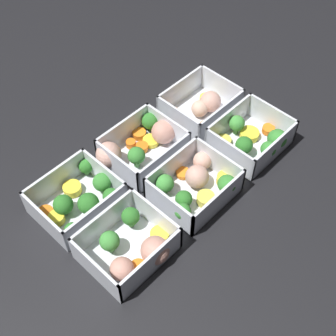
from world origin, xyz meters
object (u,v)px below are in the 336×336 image
container_far_center (196,184)px  container_near_center (140,145)px  container_far_left (253,139)px  container_near_right (80,200)px  container_far_right (133,247)px  container_near_left (202,107)px

container_far_center → container_near_center: bearing=-88.4°
container_far_left → container_near_right: bearing=-21.6°
container_far_left → container_far_right: bearing=0.9°
container_near_right → container_far_right: (0.00, 0.14, 0.00)m
container_near_left → container_near_center: size_ratio=0.81×
container_near_left → container_near_right: size_ratio=1.01×
container_far_left → container_far_right: (0.34, 0.01, 0.00)m
container_near_right → container_far_left: (-0.34, 0.13, -0.00)m
container_far_center → container_far_right: bearing=3.6°
container_far_right → container_far_left: bearing=-179.1°
container_near_center → container_near_right: 0.17m
container_far_center → container_far_right: size_ratio=1.06×
container_near_center → container_near_right: size_ratio=1.23×
container_near_right → container_far_right: bearing=89.4°
container_far_left → container_far_center: 0.17m
container_far_left → container_far_right: 0.34m
container_near_left → container_far_center: bearing=38.1°
container_near_right → container_far_center: bearing=143.2°
container_near_right → container_far_left: bearing=158.4°
container_near_right → container_far_right: 0.14m
container_near_right → container_far_center: (-0.17, 0.13, 0.00)m
container_near_right → container_far_left: 0.36m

